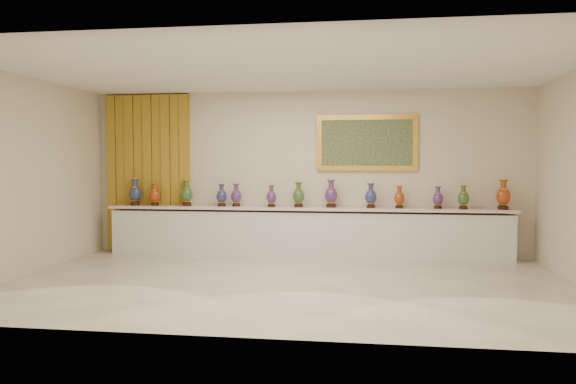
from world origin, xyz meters
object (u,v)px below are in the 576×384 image
object	(u,v)px
vase_2	(187,194)
vase_1	(155,195)
vase_0	(135,193)
counter	(305,233)

from	to	relation	value
vase_2	vase_1	bearing A→B (deg)	-175.94
vase_1	vase_2	bearing A→B (deg)	4.06
vase_1	vase_0	bearing A→B (deg)	179.11
counter	vase_1	size ratio (longest dim) A/B	17.14
vase_1	vase_2	size ratio (longest dim) A/B	0.88
vase_0	counter	bearing A→B (deg)	0.59
vase_0	vase_2	world-z (taller)	vase_0
vase_1	vase_2	distance (m)	0.60
vase_0	vase_1	size ratio (longest dim) A/B	1.19
counter	vase_2	bearing A→B (deg)	179.91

